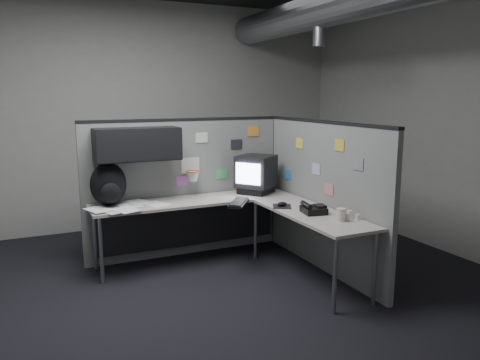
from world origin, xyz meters
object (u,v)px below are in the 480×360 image
monitor (256,174)px  keyboard (239,203)px  backpack (109,185)px  phone (313,209)px  desk (224,213)px

monitor → keyboard: size_ratio=1.25×
keyboard → backpack: size_ratio=0.95×
phone → backpack: (-1.80, 1.17, 0.18)m
monitor → phone: monitor is taller
desk → phone: (0.62, -0.81, 0.16)m
monitor → keyboard: monitor is taller
monitor → backpack: backpack is taller
monitor → backpack: 1.72m
desk → phone: phone is taller
desk → phone: 1.03m
monitor → phone: 1.14m
phone → backpack: bearing=167.8°
desk → keyboard: bearing=-54.7°
desk → monitor: bearing=30.1°
monitor → backpack: size_ratio=1.19×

